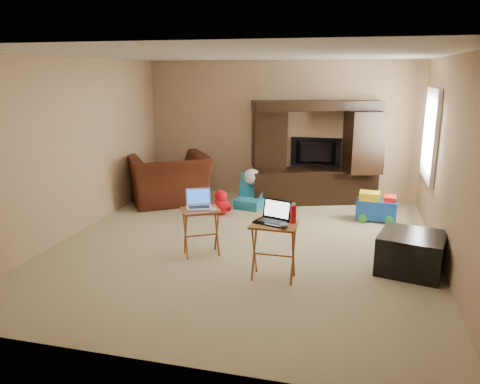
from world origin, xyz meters
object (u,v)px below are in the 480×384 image
(recliner, at_px, (169,179))
(plush_toy, at_px, (221,202))
(tray_table_right, at_px, (274,251))
(child_rocker, at_px, (250,191))
(push_toy, at_px, (376,206))
(entertainment_center, at_px, (315,153))
(mouse_left, at_px, (213,210))
(tray_table_left, at_px, (201,232))
(television, at_px, (316,153))
(mouse_right, at_px, (284,226))
(ottoman, at_px, (411,253))
(water_bottle, at_px, (293,214))
(laptop_left, at_px, (199,199))
(laptop_right, at_px, (271,213))

(recliner, bearing_deg, plush_toy, 122.28)
(tray_table_right, bearing_deg, child_rocker, 109.33)
(push_toy, bearing_deg, plush_toy, -169.69)
(entertainment_center, relative_size, push_toy, 3.56)
(tray_table_right, bearing_deg, mouse_left, 154.50)
(tray_table_left, bearing_deg, television, 39.04)
(plush_toy, relative_size, mouse_right, 3.18)
(entertainment_center, bearing_deg, ottoman, -82.81)
(push_toy, bearing_deg, tray_table_left, -133.92)
(water_bottle, bearing_deg, tray_table_left, 161.65)
(push_toy, height_order, tray_table_right, tray_table_right)
(mouse_right, bearing_deg, tray_table_right, 137.29)
(entertainment_center, relative_size, water_bottle, 10.91)
(entertainment_center, distance_m, mouse_left, 3.13)
(recliner, xyz_separation_m, mouse_right, (2.51, -2.81, 0.25))
(child_rocker, height_order, tray_table_left, tray_table_left)
(push_toy, xyz_separation_m, mouse_right, (-1.06, -2.65, 0.45))
(entertainment_center, distance_m, push_toy, 1.53)
(recliner, height_order, push_toy, recliner)
(laptop_left, bearing_deg, mouse_right, -51.55)
(entertainment_center, bearing_deg, television, 70.17)
(child_rocker, relative_size, push_toy, 0.95)
(television, relative_size, plush_toy, 2.16)
(push_toy, distance_m, tray_table_left, 3.02)
(child_rocker, xyz_separation_m, ottoman, (2.44, -2.12, -0.07))
(recliner, bearing_deg, mouse_right, 96.67)
(plush_toy, height_order, tray_table_right, tray_table_right)
(child_rocker, distance_m, mouse_left, 2.34)
(entertainment_center, height_order, child_rocker, entertainment_center)
(tray_table_left, bearing_deg, push_toy, 11.85)
(tray_table_left, bearing_deg, tray_table_right, -56.21)
(mouse_left, bearing_deg, water_bottle, -18.00)
(entertainment_center, bearing_deg, water_bottle, -108.35)
(television, distance_m, tray_table_right, 3.65)
(entertainment_center, height_order, ottoman, entertainment_center)
(push_toy, bearing_deg, recliner, -179.15)
(tray_table_left, bearing_deg, plush_toy, 67.44)
(child_rocker, bearing_deg, push_toy, 6.40)
(child_rocker, xyz_separation_m, tray_table_right, (0.90, -2.73, 0.03))
(laptop_right, bearing_deg, laptop_left, 172.53)
(entertainment_center, xyz_separation_m, push_toy, (1.08, -0.85, -0.67))
(recliner, height_order, water_bottle, recliner)
(ottoman, distance_m, water_bottle, 1.53)
(child_rocker, relative_size, laptop_right, 1.71)
(television, xyz_separation_m, water_bottle, (0.09, -3.52, -0.11))
(child_rocker, bearing_deg, tray_table_left, -81.48)
(child_rocker, height_order, mouse_right, mouse_right)
(television, bearing_deg, mouse_left, 70.99)
(plush_toy, bearing_deg, ottoman, -30.06)
(laptop_left, bearing_deg, tray_table_left, -68.33)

